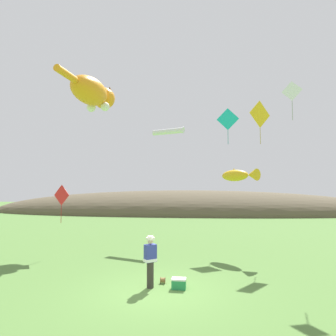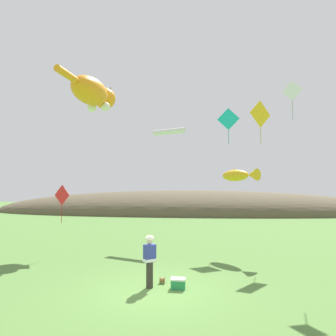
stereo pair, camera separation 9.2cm
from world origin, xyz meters
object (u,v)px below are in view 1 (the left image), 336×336
at_px(festival_attendant, 150,260).
at_px(kite_spool, 163,280).
at_px(kite_diamond_white, 292,91).
at_px(kite_giant_cat, 93,93).
at_px(picnic_cooler, 179,283).
at_px(kite_fish_windsock, 238,175).
at_px(kite_tube_streamer, 169,131).
at_px(kite_diamond_red, 62,195).
at_px(kite_diamond_teal, 228,119).
at_px(kite_diamond_gold, 260,114).

xyz_separation_m(festival_attendant, kite_spool, (0.38, 0.50, -0.84)).
relative_size(festival_attendant, kite_diamond_white, 0.98).
relative_size(kite_spool, kite_giant_cat, 0.04).
xyz_separation_m(picnic_cooler, kite_diamond_white, (4.99, 3.40, 7.66)).
distance_m(kite_fish_windsock, kite_tube_streamer, 6.24).
distance_m(kite_fish_windsock, kite_diamond_white, 5.03).
relative_size(kite_spool, kite_diamond_red, 0.12).
xyz_separation_m(picnic_cooler, kite_fish_windsock, (2.90, 6.08, 3.96)).
distance_m(picnic_cooler, kite_diamond_white, 9.75).
distance_m(kite_giant_cat, kite_diamond_red, 7.01).
relative_size(picnic_cooler, kite_tube_streamer, 0.22).
height_order(kite_tube_streamer, kite_diamond_red, kite_tube_streamer).
height_order(kite_tube_streamer, kite_diamond_teal, kite_diamond_teal).
relative_size(kite_tube_streamer, kite_diamond_teal, 0.99).
xyz_separation_m(kite_spool, kite_diamond_teal, (3.24, 8.02, 7.68)).
bearing_deg(kite_fish_windsock, festival_attendant, -122.73).
height_order(kite_diamond_white, kite_diamond_red, kite_diamond_white).
height_order(kite_fish_windsock, kite_diamond_red, kite_fish_windsock).
bearing_deg(kite_diamond_white, kite_tube_streamer, 135.48).
relative_size(picnic_cooler, kite_diamond_white, 0.28).
bearing_deg(kite_diamond_red, kite_giant_cat, 80.21).
bearing_deg(kite_diamond_gold, kite_tube_streamer, 147.87).
height_order(kite_fish_windsock, kite_diamond_gold, kite_diamond_gold).
height_order(picnic_cooler, kite_diamond_teal, kite_diamond_teal).
distance_m(picnic_cooler, kite_diamond_red, 8.28).
xyz_separation_m(kite_spool, kite_tube_streamer, (-0.63, 9.00, 7.16)).
bearing_deg(kite_giant_cat, picnic_cooler, -51.92).
relative_size(kite_tube_streamer, kite_diamond_gold, 0.94).
xyz_separation_m(kite_spool, kite_diamond_red, (-5.73, 3.95, 2.94)).
bearing_deg(kite_tube_streamer, picnic_cooler, -82.54).
distance_m(festival_attendant, kite_fish_windsock, 7.88).
xyz_separation_m(kite_fish_windsock, kite_tube_streamer, (-4.15, 3.44, 3.13)).
xyz_separation_m(festival_attendant, kite_diamond_teal, (3.62, 8.52, 6.84)).
relative_size(kite_tube_streamer, kite_diamond_red, 1.16).
xyz_separation_m(festival_attendant, kite_fish_windsock, (3.90, 6.06, 3.18)).
height_order(festival_attendant, kite_fish_windsock, kite_fish_windsock).
height_order(festival_attendant, picnic_cooler, festival_attendant).
distance_m(kite_diamond_teal, kite_diamond_red, 10.93).
bearing_deg(kite_diamond_red, kite_spool, -34.61).
height_order(picnic_cooler, kite_diamond_red, kite_diamond_red).
relative_size(kite_fish_windsock, kite_diamond_gold, 0.90).
bearing_deg(picnic_cooler, kite_tube_streamer, 97.46).
distance_m(kite_fish_windsock, kite_diamond_red, 9.45).
relative_size(kite_spool, kite_diamond_white, 0.13).
height_order(kite_giant_cat, kite_diamond_white, kite_giant_cat).
xyz_separation_m(kite_giant_cat, kite_diamond_teal, (8.46, 1.10, -1.59)).
xyz_separation_m(kite_fish_windsock, kite_diamond_teal, (-0.28, 2.46, 3.66)).
distance_m(kite_tube_streamer, kite_diamond_teal, 4.03).
distance_m(kite_diamond_gold, kite_diamond_red, 11.48).
relative_size(festival_attendant, kite_diamond_red, 0.90).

